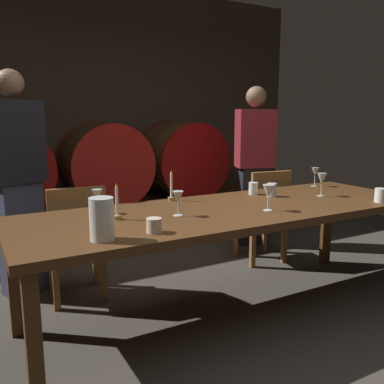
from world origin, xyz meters
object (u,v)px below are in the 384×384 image
Objects in this scene: cup_far_left at (154,225)px; wine_glass_left at (178,198)px; wine_glass_far_right at (315,172)px; guest_left at (18,183)px; wine_glass_center at (269,192)px; dining_table at (232,216)px; cup_center_right at (272,190)px; chair_left at (77,238)px; wine_glass_right at (322,179)px; wine_barrel_left at (3,170)px; cup_far_right at (381,195)px; pitcher at (102,219)px; wine_barrel_right at (182,160)px; wine_barrel_center at (104,164)px; cup_center_left at (253,188)px; chair_right at (264,212)px; guest_right at (254,165)px; candle_right at (171,192)px; candle_left at (117,209)px; wine_glass_far_left at (97,196)px.

wine_glass_left is at bearing 44.13° from cup_far_left.
wine_glass_far_right is at bearing 19.96° from cup_far_left.
wine_glass_center is (1.36, -1.27, 0.01)m from guest_left.
dining_table is 27.93× the size of cup_center_right.
wine_glass_center is at bearing 143.98° from chair_left.
wine_glass_right is at bearing 1.66° from wine_glass_left.
wine_barrel_left is at bearing 101.60° from cup_far_left.
guest_left is 17.05× the size of cup_far_right.
cup_center_right reaches higher than cup_far_right.
pitcher reaches higher than chair_left.
wine_barrel_right is 2.38m from dining_table.
wine_barrel_left is at bearing 180.00° from wine_barrel_center.
wine_glass_far_right is (2.09, 0.66, 0.01)m from pitcher.
cup_center_right is 1.02× the size of cup_far_right.
wine_glass_far_right reaches higher than cup_center_left.
wine_glass_center is 0.87m from cup_far_left.
cup_far_right is (0.16, -1.09, 0.33)m from chair_right.
wine_glass_left is 1.89× the size of cup_far_left.
guest_right reaches higher than cup_far_right.
cup_center_right reaches higher than cup_center_left.
wine_glass_left is (-1.55, -1.27, 0.02)m from guest_right.
candle_right is at bearing 162.26° from cup_center_right.
candle_left is 1.85m from cup_far_right.
wine_glass_left is 1.54× the size of cup_far_right.
cup_center_right is at bearing 135.16° from cup_far_right.
guest_left is 0.89m from wine_glass_far_left.
pitcher reaches higher than dining_table.
dining_table is 0.78m from cup_far_left.
wine_barrel_center is at bearing -108.85° from chair_left.
wine_barrel_center is at bearing 0.00° from wine_barrel_left.
wine_glass_far_left is at bearing -167.23° from candle_right.
candle_left is at bearing 175.71° from dining_table.
pitcher is at bearing -170.43° from wine_glass_right.
chair_left is 1.74m from chair_right.
cup_center_left is (1.19, 0.24, -0.01)m from candle_left.
chair_right is at bearing -174.36° from chair_left.
cup_center_left reaches higher than dining_table.
candle_right reaches higher than wine_glass_far_left.
cup_far_left is (-1.53, -0.31, -0.09)m from wine_glass_right.
guest_left is at bearing -41.49° from chair_left.
wine_glass_far_left is (0.38, -0.81, 0.00)m from guest_left.
candle_left reaches higher than cup_far_left.
cup_center_right is at bearing 154.12° from wine_glass_right.
cup_far_right is at bearing 155.65° from chair_left.
wine_barrel_center is at bearing 84.16° from wine_glass_left.
candle_right is 1.37m from wine_glass_far_right.
wine_glass_center is at bearing -132.39° from cup_center_right.
guest_left reaches higher than chair_right.
cup_center_right is (0.33, 0.36, -0.07)m from wine_glass_center.
wine_barrel_center is 2.07m from wine_glass_far_left.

